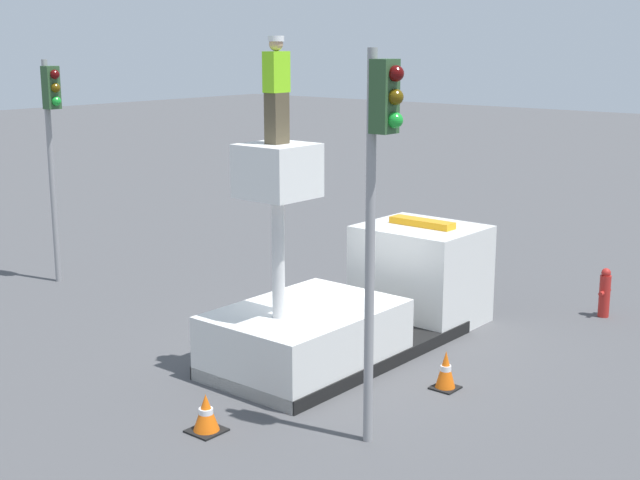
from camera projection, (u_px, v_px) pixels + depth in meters
name	position (u px, v px, depth m)	size (l,w,h in m)	color
ground_plane	(340.00, 354.00, 16.93)	(120.00, 120.00, 0.00)	#4C4C4F
bucket_truck	(362.00, 303.00, 17.24)	(6.46, 2.44, 4.16)	black
worker	(277.00, 90.00, 14.54)	(0.40, 0.26, 1.75)	brown
traffic_light_pole	(379.00, 172.00, 12.32)	(0.34, 0.57, 5.74)	gray
traffic_light_across	(52.00, 127.00, 21.16)	(0.34, 0.57, 5.40)	gray
fire_hydrant	(605.00, 293.00, 19.13)	(0.48, 0.24, 1.08)	#B2231E
traffic_cone_rear	(206.00, 414.00, 13.53)	(0.51, 0.51, 0.61)	black
traffic_cone_curbside	(446.00, 371.00, 15.20)	(0.43, 0.43, 0.68)	black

